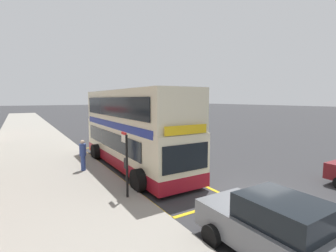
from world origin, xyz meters
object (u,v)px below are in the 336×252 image
(double_decker_bus, at_px, (133,131))
(parked_car_grey_kerbside, at_px, (279,231))
(pedestrian_waiting_near_sign, at_px, (83,154))
(bus_stop_sign, at_px, (126,159))

(double_decker_bus, height_order, parked_car_grey_kerbside, double_decker_bus)
(double_decker_bus, bearing_deg, pedestrian_waiting_near_sign, 174.31)
(bus_stop_sign, distance_m, parked_car_grey_kerbside, 5.69)
(double_decker_bus, relative_size, parked_car_grey_kerbside, 2.48)
(parked_car_grey_kerbside, xyz_separation_m, pedestrian_waiting_near_sign, (-2.34, 9.85, 0.22))
(parked_car_grey_kerbside, bearing_deg, bus_stop_sign, 105.55)
(parked_car_grey_kerbside, distance_m, pedestrian_waiting_near_sign, 10.13)
(double_decker_bus, xyz_separation_m, pedestrian_waiting_near_sign, (-2.76, 0.28, -1.04))
(bus_stop_sign, xyz_separation_m, pedestrian_waiting_near_sign, (-0.63, 4.49, -0.61))
(pedestrian_waiting_near_sign, bearing_deg, parked_car_grey_kerbside, -76.66)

